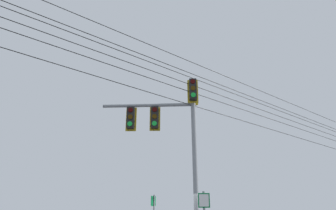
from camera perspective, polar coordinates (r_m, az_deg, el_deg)
name	(u,v)px	position (r m, az deg, el deg)	size (l,w,h in m)	color
signal_mast_assembly	(175,127)	(11.59, 1.48, -4.40)	(2.03, 3.87, 7.15)	gray
overhead_wire_span	(164,72)	(11.43, -0.83, 6.62)	(9.69, 32.06, 2.86)	black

